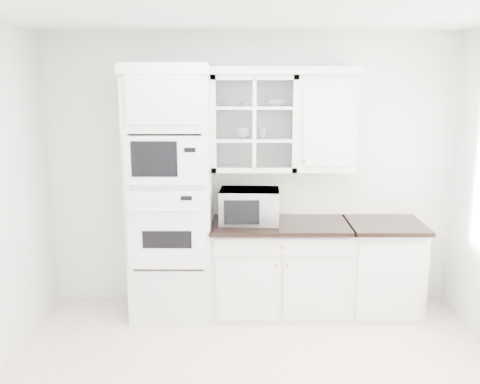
{
  "coord_description": "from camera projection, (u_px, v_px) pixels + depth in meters",
  "views": [
    {
      "loc": [
        -0.08,
        -3.48,
        2.29
      ],
      "look_at": [
        -0.1,
        1.05,
        1.3
      ],
      "focal_mm": 40.0,
      "sensor_mm": 36.0,
      "label": 1
    }
  ],
  "objects": [
    {
      "name": "bowl_b",
      "position": [
        276.0,
        103.0,
        5.01
      ],
      "size": [
        0.21,
        0.21,
        0.06
      ],
      "primitive_type": "imported",
      "rotation": [
        0.0,
        0.0,
        -0.17
      ],
      "color": "white",
      "rests_on": "upper_cabinet_glass"
    },
    {
      "name": "crown_molding",
      "position": [
        243.0,
        70.0,
        4.91
      ],
      "size": [
        2.14,
        0.38,
        0.07
      ],
      "primitive_type": "cube",
      "color": "white",
      "rests_on": "room_shell"
    },
    {
      "name": "cup_b",
      "position": [
        263.0,
        133.0,
        5.07
      ],
      "size": [
        0.1,
        0.1,
        0.09
      ],
      "primitive_type": "imported",
      "rotation": [
        0.0,
        0.0,
        -0.06
      ],
      "color": "white",
      "rests_on": "upper_cabinet_glass"
    },
    {
      "name": "extra_base_cabinet",
      "position": [
        382.0,
        267.0,
        5.2
      ],
      "size": [
        0.72,
        0.67,
        0.92
      ],
      "color": "silver",
      "rests_on": "ground"
    },
    {
      "name": "upper_cabinet_solid",
      "position": [
        325.0,
        123.0,
        5.04
      ],
      "size": [
        0.55,
        0.33,
        0.9
      ],
      "primitive_type": "cube",
      "color": "silver",
      "rests_on": "room_shell"
    },
    {
      "name": "oven_column",
      "position": [
        171.0,
        194.0,
        5.02
      ],
      "size": [
        0.76,
        0.68,
        2.4
      ],
      "color": "silver",
      "rests_on": "ground"
    },
    {
      "name": "upper_cabinet_glass",
      "position": [
        254.0,
        123.0,
        5.04
      ],
      "size": [
        0.8,
        0.33,
        0.9
      ],
      "color": "silver",
      "rests_on": "room_shell"
    },
    {
      "name": "room_shell",
      "position": [
        253.0,
        146.0,
        3.93
      ],
      "size": [
        4.0,
        3.5,
        2.7
      ],
      "color": "white",
      "rests_on": "ground"
    },
    {
      "name": "bowl_a",
      "position": [
        233.0,
        103.0,
        5.01
      ],
      "size": [
        0.23,
        0.23,
        0.05
      ],
      "primitive_type": "imported",
      "rotation": [
        0.0,
        0.0,
        -0.15
      ],
      "color": "white",
      "rests_on": "upper_cabinet_glass"
    },
    {
      "name": "countertop_microwave",
      "position": [
        250.0,
        206.0,
        5.06
      ],
      "size": [
        0.58,
        0.49,
        0.32
      ],
      "primitive_type": "imported",
      "rotation": [
        0.0,
        0.0,
        3.09
      ],
      "color": "white",
      "rests_on": "base_cabinet_run"
    },
    {
      "name": "base_cabinet_run",
      "position": [
        279.0,
        267.0,
        5.2
      ],
      "size": [
        1.32,
        0.67,
        0.92
      ],
      "color": "silver",
      "rests_on": "ground"
    },
    {
      "name": "cup_a",
      "position": [
        243.0,
        132.0,
        5.07
      ],
      "size": [
        0.16,
        0.16,
        0.1
      ],
      "primitive_type": "imported",
      "rotation": [
        0.0,
        0.0,
        -0.33
      ],
      "color": "white",
      "rests_on": "upper_cabinet_glass"
    }
  ]
}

